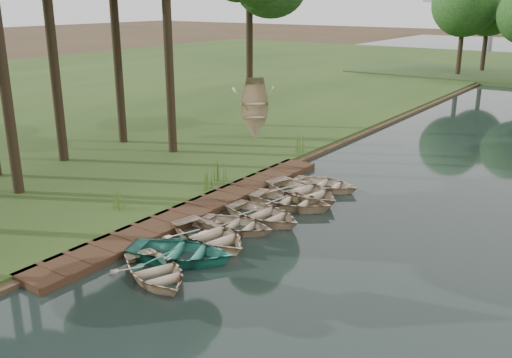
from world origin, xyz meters
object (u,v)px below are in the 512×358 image
Objects in this scene: rowboat_0 at (155,269)px; stored_rowboat at (254,132)px; boardwalk at (200,209)px; rowboat_1 at (181,250)px; rowboat_2 at (209,233)px.

stored_rowboat is (-7.72, 16.14, 0.29)m from rowboat_0.
boardwalk is 4.60m from rowboat_1.
boardwalk is at bearing 11.19° from rowboat_1.
boardwalk is at bearing -112.45° from stored_rowboat.
boardwalk is at bearing 61.16° from rowboat_2.
rowboat_0 is 0.89× the size of rowboat_1.
rowboat_1 is (2.48, -3.87, 0.27)m from boardwalk.
rowboat_2 is at bearing 30.18° from rowboat_0.
rowboat_0 is at bearing 168.59° from rowboat_1.
stored_rowboat reaches higher than boardwalk.
stored_rowboat is at bearing 43.91° from rowboat_2.
boardwalk is 4.42× the size of stored_rowboat.
rowboat_2 reaches higher than rowboat_0.
rowboat_1 is 0.99× the size of stored_rowboat.
rowboat_0 is 0.88× the size of stored_rowboat.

